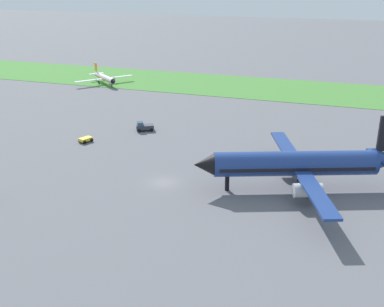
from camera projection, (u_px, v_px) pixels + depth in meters
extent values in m
plane|color=slate|center=(163.00, 182.00, 74.54)|extent=(600.00, 600.00, 0.00)
cube|color=#478438|center=(253.00, 87.00, 136.25)|extent=(360.00, 28.00, 0.08)
cylinder|color=navy|center=(295.00, 163.00, 70.66)|extent=(24.20, 12.12, 3.74)
cone|color=black|center=(205.00, 165.00, 70.21)|extent=(4.47, 4.62, 3.66)
cube|color=black|center=(295.00, 165.00, 70.76)|extent=(22.96, 11.71, 0.52)
cube|color=navy|center=(314.00, 191.00, 63.31)|extent=(7.97, 16.09, 0.37)
cube|color=navy|center=(287.00, 149.00, 78.52)|extent=(7.97, 16.09, 0.37)
cylinder|color=#B7BABF|center=(308.00, 190.00, 66.53)|extent=(4.54, 3.36, 2.05)
cylinder|color=#B7BABF|center=(291.00, 163.00, 76.26)|extent=(4.54, 3.36, 2.05)
cube|color=navy|center=(378.00, 154.00, 73.19)|extent=(3.58, 5.17, 0.30)
cylinder|color=black|center=(227.00, 183.00, 71.42)|extent=(0.67, 0.67, 2.38)
cylinder|color=black|center=(310.00, 190.00, 69.07)|extent=(0.67, 0.67, 2.38)
cylinder|color=black|center=(300.00, 174.00, 74.55)|extent=(0.67, 0.67, 2.38)
cylinder|color=white|center=(105.00, 78.00, 139.26)|extent=(10.27, 8.68, 1.64)
cone|color=black|center=(114.00, 82.00, 134.09)|extent=(2.29, 2.29, 1.61)
cone|color=white|center=(96.00, 73.00, 144.61)|extent=(2.72, 2.59, 1.48)
cube|color=orange|center=(105.00, 78.00, 139.30)|extent=(9.78, 8.30, 0.23)
cube|color=white|center=(118.00, 77.00, 141.90)|extent=(6.55, 7.78, 0.16)
cube|color=white|center=(90.00, 80.00, 137.34)|extent=(6.55, 7.78, 0.16)
cylinder|color=#B7BABF|center=(114.00, 78.00, 140.72)|extent=(1.36, 1.23, 0.53)
cylinder|color=#B7BABF|center=(96.00, 80.00, 137.80)|extent=(1.36, 1.23, 0.53)
cube|color=orange|center=(96.00, 67.00, 143.66)|extent=(1.28, 1.08, 2.63)
cube|color=white|center=(100.00, 73.00, 144.94)|extent=(2.21, 2.41, 0.13)
cube|color=white|center=(93.00, 74.00, 143.78)|extent=(2.21, 2.41, 0.13)
cylinder|color=black|center=(112.00, 86.00, 135.88)|extent=(0.30, 0.30, 1.15)
cylinder|color=black|center=(109.00, 81.00, 141.23)|extent=(0.30, 0.30, 1.15)
cylinder|color=black|center=(99.00, 83.00, 139.58)|extent=(0.30, 0.30, 1.15)
cube|color=yellow|center=(86.00, 139.00, 92.00)|extent=(2.33, 2.80, 0.55)
cylinder|color=black|center=(84.00, 142.00, 91.05)|extent=(0.51, 0.74, 0.70)
cylinder|color=black|center=(80.00, 141.00, 91.99)|extent=(0.51, 0.74, 0.70)
cylinder|color=black|center=(92.00, 140.00, 92.22)|extent=(0.51, 0.74, 0.70)
cylinder|color=black|center=(87.00, 138.00, 93.15)|extent=(0.51, 0.74, 0.70)
cube|color=#2D333D|center=(145.00, 127.00, 98.63)|extent=(4.02, 3.31, 0.90)
cube|color=#334C60|center=(140.00, 124.00, 98.18)|extent=(1.86, 1.95, 0.70)
cylinder|color=black|center=(139.00, 131.00, 97.76)|extent=(0.73, 0.56, 0.70)
cylinder|color=black|center=(139.00, 128.00, 99.41)|extent=(0.73, 0.56, 0.70)
cylinder|color=black|center=(151.00, 130.00, 98.18)|extent=(0.73, 0.56, 0.70)
cylinder|color=black|center=(151.00, 127.00, 99.83)|extent=(0.73, 0.56, 0.70)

